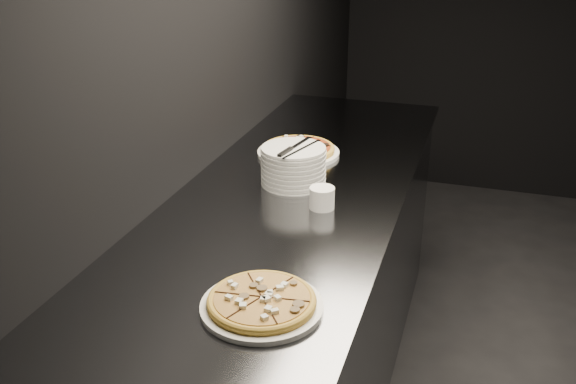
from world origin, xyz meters
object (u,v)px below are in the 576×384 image
(pizza_tomato, at_px, (298,150))
(pizza_mushroom, at_px, (262,302))
(plate_stack, at_px, (293,166))
(counter, at_px, (290,311))
(cutlery, at_px, (295,148))
(ramekin, at_px, (322,197))

(pizza_tomato, bearing_deg, pizza_mushroom, -77.82)
(plate_stack, bearing_deg, counter, -79.71)
(cutlery, relative_size, ramekin, 2.83)
(pizza_tomato, height_order, ramekin, ramekin)
(counter, xyz_separation_m, ramekin, (0.13, -0.07, 0.50))
(pizza_tomato, bearing_deg, counter, -77.38)
(plate_stack, xyz_separation_m, cutlery, (0.01, -0.02, 0.07))
(ramekin, bearing_deg, plate_stack, 131.54)
(plate_stack, xyz_separation_m, ramekin, (0.15, -0.16, -0.03))
(counter, xyz_separation_m, pizza_tomato, (-0.08, 0.38, 0.48))
(pizza_mushroom, bearing_deg, pizza_tomato, 102.18)
(counter, bearing_deg, pizza_tomato, 102.62)
(pizza_mushroom, height_order, cutlery, cutlery)
(counter, relative_size, cutlery, 10.76)
(counter, xyz_separation_m, pizza_mushroom, (0.14, -0.66, 0.48))
(counter, bearing_deg, ramekin, -27.64)
(pizza_mushroom, bearing_deg, cutlery, 101.32)
(pizza_tomato, distance_m, plate_stack, 0.29)
(counter, xyz_separation_m, cutlery, (-0.01, 0.08, 0.59))
(pizza_mushroom, xyz_separation_m, cutlery, (-0.15, 0.74, 0.12))
(pizza_tomato, xyz_separation_m, plate_stack, (0.07, -0.28, 0.05))
(pizza_tomato, bearing_deg, cutlery, -75.69)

